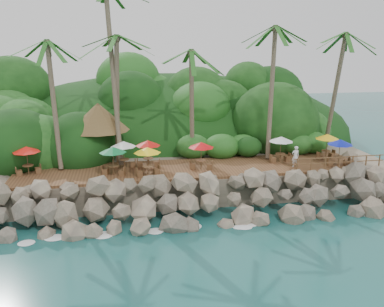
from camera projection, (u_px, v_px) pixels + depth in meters
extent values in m
plane|color=#19514F|center=(208.00, 230.00, 25.43)|extent=(140.00, 140.00, 0.00)
cube|color=gray|center=(175.00, 151.00, 40.38)|extent=(32.00, 25.20, 2.10)
ellipsoid|color=#143811|center=(166.00, 144.00, 47.79)|extent=(44.80, 28.00, 15.40)
cube|color=brown|center=(192.00, 169.00, 30.57)|extent=(26.00, 5.00, 0.20)
ellipsoid|color=white|center=(8.00, 243.00, 23.70)|extent=(1.20, 0.80, 0.06)
ellipsoid|color=white|center=(61.00, 239.00, 24.20)|extent=(1.20, 0.80, 0.06)
ellipsoid|color=white|center=(112.00, 235.00, 24.70)|extent=(1.20, 0.80, 0.06)
ellipsoid|color=white|center=(161.00, 231.00, 25.20)|extent=(1.20, 0.80, 0.06)
ellipsoid|color=white|center=(207.00, 227.00, 25.70)|extent=(1.20, 0.80, 0.06)
ellipsoid|color=white|center=(253.00, 224.00, 26.21)|extent=(1.20, 0.80, 0.06)
ellipsoid|color=white|center=(296.00, 220.00, 26.71)|extent=(1.20, 0.80, 0.06)
ellipsoid|color=white|center=(338.00, 217.00, 27.21)|extent=(1.20, 0.80, 0.06)
ellipsoid|color=white|center=(378.00, 214.00, 27.71)|extent=(1.20, 0.80, 0.06)
cylinder|color=brown|center=(54.00, 106.00, 29.50)|extent=(0.94, 2.26, 9.25)
ellipsoid|color=#23601E|center=(48.00, 39.00, 28.30)|extent=(6.00, 6.00, 2.40)
cylinder|color=brown|center=(113.00, 76.00, 30.31)|extent=(0.99, 3.35, 13.10)
cylinder|color=brown|center=(117.00, 101.00, 30.90)|extent=(0.86, 0.82, 9.63)
ellipsoid|color=#23601E|center=(114.00, 36.00, 29.66)|extent=(6.00, 6.00, 2.40)
cylinder|color=brown|center=(192.00, 106.00, 32.22)|extent=(0.61, 0.62, 8.59)
ellipsoid|color=#23601E|center=(192.00, 50.00, 31.12)|extent=(6.00, 6.00, 2.40)
cylinder|color=brown|center=(271.00, 93.00, 32.27)|extent=(1.16, 1.92, 10.39)
ellipsoid|color=#23601E|center=(275.00, 25.00, 30.93)|extent=(6.00, 6.00, 2.40)
cylinder|color=brown|center=(335.00, 94.00, 34.00)|extent=(0.50, 1.93, 9.88)
ellipsoid|color=#23601E|center=(340.00, 33.00, 32.72)|extent=(6.00, 6.00, 2.40)
cylinder|color=brown|center=(81.00, 150.00, 30.88)|extent=(0.16, 0.16, 2.40)
cylinder|color=brown|center=(118.00, 148.00, 31.35)|extent=(0.16, 0.16, 2.40)
cylinder|color=brown|center=(84.00, 142.00, 33.55)|extent=(0.16, 0.16, 2.40)
cylinder|color=brown|center=(118.00, 140.00, 34.02)|extent=(0.16, 0.16, 2.40)
cone|color=brown|center=(98.00, 117.00, 31.86)|extent=(4.84, 4.84, 2.20)
cylinder|color=brown|center=(280.00, 158.00, 31.93)|extent=(0.07, 0.07, 0.67)
cylinder|color=brown|center=(280.00, 154.00, 31.84)|extent=(0.76, 0.76, 0.05)
cylinder|color=brown|center=(281.00, 150.00, 31.76)|extent=(0.05, 0.05, 2.00)
cone|color=silver|center=(281.00, 139.00, 31.54)|extent=(1.91, 1.91, 0.41)
cube|color=brown|center=(273.00, 160.00, 31.77)|extent=(0.43, 0.43, 0.42)
cube|color=brown|center=(287.00, 159.00, 32.15)|extent=(0.43, 0.43, 0.42)
cylinder|color=brown|center=(124.00, 164.00, 30.35)|extent=(0.07, 0.07, 0.67)
cylinder|color=brown|center=(124.00, 159.00, 30.26)|extent=(0.76, 0.76, 0.05)
cylinder|color=brown|center=(124.00, 155.00, 30.18)|extent=(0.05, 0.05, 2.00)
cone|color=silver|center=(123.00, 144.00, 29.95)|extent=(1.91, 1.91, 0.41)
cube|color=brown|center=(116.00, 166.00, 30.23)|extent=(0.41, 0.41, 0.42)
cube|color=brown|center=(133.00, 165.00, 30.53)|extent=(0.41, 0.41, 0.42)
cylinder|color=brown|center=(148.00, 171.00, 28.59)|extent=(0.07, 0.07, 0.67)
cylinder|color=brown|center=(148.00, 166.00, 28.50)|extent=(0.76, 0.76, 0.05)
cylinder|color=brown|center=(148.00, 162.00, 28.42)|extent=(0.05, 0.05, 2.00)
cone|color=yellow|center=(147.00, 150.00, 28.20)|extent=(1.91, 1.91, 0.41)
cube|color=brown|center=(139.00, 174.00, 28.36)|extent=(0.47, 0.47, 0.42)
cube|color=brown|center=(156.00, 171.00, 28.89)|extent=(0.47, 0.47, 0.42)
cylinder|color=brown|center=(201.00, 165.00, 30.09)|extent=(0.07, 0.07, 0.67)
cylinder|color=brown|center=(201.00, 160.00, 30.00)|extent=(0.76, 0.76, 0.05)
cylinder|color=brown|center=(201.00, 156.00, 29.92)|extent=(0.05, 0.05, 2.00)
cone|color=red|center=(201.00, 145.00, 29.70)|extent=(1.91, 1.91, 0.41)
cube|color=brown|center=(193.00, 166.00, 30.19)|extent=(0.47, 0.47, 0.42)
cube|color=brown|center=(210.00, 167.00, 30.06)|extent=(0.47, 0.47, 0.42)
cylinder|color=brown|center=(338.00, 161.00, 30.95)|extent=(0.07, 0.07, 0.67)
cylinder|color=brown|center=(339.00, 157.00, 30.86)|extent=(0.76, 0.76, 0.05)
cylinder|color=brown|center=(339.00, 153.00, 30.78)|extent=(0.05, 0.05, 2.00)
cone|color=#0B1899|center=(340.00, 142.00, 30.56)|extent=(1.91, 1.91, 0.41)
cube|color=brown|center=(330.00, 163.00, 30.98)|extent=(0.44, 0.44, 0.42)
cube|color=brown|center=(347.00, 163.00, 30.99)|extent=(0.44, 0.44, 0.42)
cylinder|color=brown|center=(114.00, 170.00, 28.69)|extent=(0.07, 0.07, 0.67)
cylinder|color=brown|center=(114.00, 166.00, 28.60)|extent=(0.76, 0.76, 0.05)
cylinder|color=brown|center=(113.00, 162.00, 28.52)|extent=(0.05, 0.05, 2.00)
cone|color=#0B6932|center=(113.00, 150.00, 28.29)|extent=(1.91, 1.91, 0.41)
cube|color=brown|center=(106.00, 172.00, 28.86)|extent=(0.50, 0.50, 0.42)
cube|color=brown|center=(122.00, 173.00, 28.58)|extent=(0.50, 0.50, 0.42)
cylinder|color=brown|center=(148.00, 163.00, 30.65)|extent=(0.07, 0.07, 0.67)
cylinder|color=brown|center=(148.00, 158.00, 30.56)|extent=(0.76, 0.76, 0.05)
cylinder|color=brown|center=(148.00, 154.00, 30.48)|extent=(0.05, 0.05, 2.00)
cone|color=#BA100B|center=(148.00, 143.00, 30.26)|extent=(1.91, 1.91, 0.41)
cube|color=brown|center=(140.00, 164.00, 30.65)|extent=(0.42, 0.42, 0.42)
cube|color=brown|center=(157.00, 164.00, 30.72)|extent=(0.42, 0.42, 0.42)
cylinder|color=brown|center=(28.00, 170.00, 28.80)|extent=(0.07, 0.07, 0.67)
cylinder|color=brown|center=(28.00, 165.00, 28.71)|extent=(0.76, 0.76, 0.05)
cylinder|color=brown|center=(28.00, 161.00, 28.63)|extent=(0.05, 0.05, 2.00)
cone|color=red|center=(26.00, 149.00, 28.41)|extent=(1.91, 1.91, 0.41)
cube|color=brown|center=(19.00, 173.00, 28.51)|extent=(0.49, 0.49, 0.42)
cube|color=brown|center=(38.00, 170.00, 29.15)|extent=(0.49, 0.49, 0.42)
cylinder|color=brown|center=(326.00, 155.00, 32.80)|extent=(0.07, 0.07, 0.67)
cylinder|color=brown|center=(326.00, 151.00, 32.71)|extent=(0.76, 0.76, 0.05)
cylinder|color=brown|center=(327.00, 147.00, 32.63)|extent=(0.05, 0.05, 2.00)
cone|color=yellow|center=(327.00, 137.00, 32.41)|extent=(1.91, 1.91, 0.41)
cube|color=brown|center=(320.00, 157.00, 32.56)|extent=(0.47, 0.47, 0.42)
cube|color=brown|center=(332.00, 155.00, 33.11)|extent=(0.47, 0.47, 0.42)
cylinder|color=brown|center=(297.00, 165.00, 29.42)|extent=(0.10, 0.10, 1.00)
cylinder|color=brown|center=(311.00, 164.00, 29.60)|extent=(0.10, 0.10, 1.00)
cylinder|color=brown|center=(325.00, 164.00, 29.78)|extent=(0.10, 0.10, 1.00)
cylinder|color=brown|center=(339.00, 163.00, 29.97)|extent=(0.10, 0.10, 1.00)
cylinder|color=brown|center=(353.00, 162.00, 30.15)|extent=(0.10, 0.10, 1.00)
cylinder|color=brown|center=(366.00, 161.00, 30.34)|extent=(0.10, 0.10, 1.00)
cylinder|color=brown|center=(379.00, 161.00, 30.52)|extent=(0.10, 0.10, 1.00)
cube|color=brown|center=(340.00, 157.00, 29.85)|extent=(7.20, 0.06, 0.06)
cube|color=brown|center=(339.00, 162.00, 29.95)|extent=(7.20, 0.06, 0.06)
imported|color=white|center=(295.00, 156.00, 30.52)|extent=(0.61, 0.41, 1.63)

